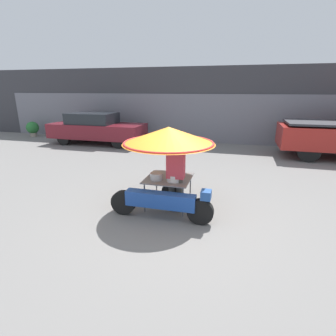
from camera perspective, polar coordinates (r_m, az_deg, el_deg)
The scene contains 6 objects.
ground_plane at distance 5.88m, azimuth 1.53°, elevation -10.01°, with size 36.00×36.00×0.00m, color slate.
shopfront_building at distance 14.39m, azimuth 10.60°, elevation 13.39°, with size 28.00×2.06×3.69m.
vendor_motorcycle_cart at distance 5.73m, azimuth 0.01°, elevation 5.09°, with size 2.23×2.06×1.87m.
vendor_person at distance 5.69m, azimuth 1.69°, elevation -1.14°, with size 0.38×0.22×1.60m.
parked_car at distance 13.55m, azimuth -15.33°, elevation 8.39°, with size 4.67×1.73×1.52m.
potted_plant at distance 17.04m, azimuth -27.39°, elevation 7.72°, with size 0.68×0.68×0.85m.
Camera 1 is at (1.23, -5.09, 2.67)m, focal length 28.00 mm.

